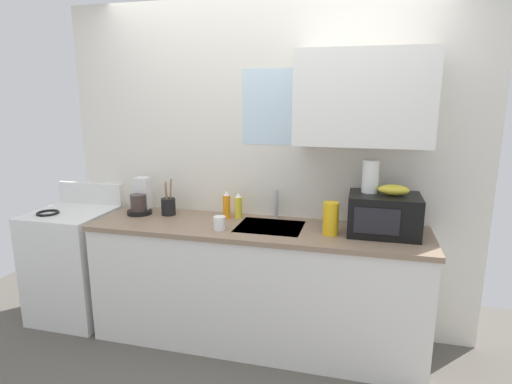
{
  "coord_description": "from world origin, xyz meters",
  "views": [
    {
      "loc": [
        0.71,
        -2.75,
        1.8
      ],
      "look_at": [
        0.0,
        0.0,
        1.15
      ],
      "focal_mm": 29.35,
      "sensor_mm": 36.0,
      "label": 1
    }
  ],
  "objects_px": {
    "stove_range": "(75,263)",
    "coffee_maker": "(141,200)",
    "banana_bunch": "(394,190)",
    "cereal_canister": "(331,219)",
    "mug_white": "(220,223)",
    "paper_towel_roll": "(370,176)",
    "microwave": "(384,215)",
    "dish_soap_bottle_yellow": "(238,206)",
    "utensil_crock": "(168,206)",
    "dish_soap_bottle_orange": "(227,205)"
  },
  "relations": [
    {
      "from": "coffee_maker",
      "to": "utensil_crock",
      "type": "bearing_deg",
      "value": 2.86
    },
    {
      "from": "stove_range",
      "to": "mug_white",
      "type": "height_order",
      "value": "stove_range"
    },
    {
      "from": "microwave",
      "to": "stove_range",
      "type": "bearing_deg",
      "value": -178.93
    },
    {
      "from": "microwave",
      "to": "dish_soap_bottle_yellow",
      "type": "distance_m",
      "value": 1.06
    },
    {
      "from": "banana_bunch",
      "to": "mug_white",
      "type": "distance_m",
      "value": 1.18
    },
    {
      "from": "banana_bunch",
      "to": "coffee_maker",
      "type": "distance_m",
      "value": 1.89
    },
    {
      "from": "dish_soap_bottle_yellow",
      "to": "cereal_canister",
      "type": "bearing_deg",
      "value": -17.47
    },
    {
      "from": "dish_soap_bottle_yellow",
      "to": "mug_white",
      "type": "distance_m",
      "value": 0.32
    },
    {
      "from": "coffee_maker",
      "to": "utensil_crock",
      "type": "xyz_separation_m",
      "value": [
        0.23,
        0.01,
        -0.03
      ]
    },
    {
      "from": "paper_towel_roll",
      "to": "dish_soap_bottle_yellow",
      "type": "bearing_deg",
      "value": 175.59
    },
    {
      "from": "banana_bunch",
      "to": "paper_towel_roll",
      "type": "distance_m",
      "value": 0.18
    },
    {
      "from": "paper_towel_roll",
      "to": "coffee_maker",
      "type": "relative_size",
      "value": 0.79
    },
    {
      "from": "coffee_maker",
      "to": "dish_soap_bottle_yellow",
      "type": "height_order",
      "value": "coffee_maker"
    },
    {
      "from": "banana_bunch",
      "to": "utensil_crock",
      "type": "relative_size",
      "value": 0.7
    },
    {
      "from": "paper_towel_roll",
      "to": "mug_white",
      "type": "xyz_separation_m",
      "value": [
        -0.99,
        -0.24,
        -0.33
      ]
    },
    {
      "from": "microwave",
      "to": "utensil_crock",
      "type": "height_order",
      "value": "utensil_crock"
    },
    {
      "from": "banana_bunch",
      "to": "utensil_crock",
      "type": "bearing_deg",
      "value": 177.58
    },
    {
      "from": "dish_soap_bottle_orange",
      "to": "banana_bunch",
      "type": "bearing_deg",
      "value": -4.6
    },
    {
      "from": "stove_range",
      "to": "cereal_canister",
      "type": "relative_size",
      "value": 4.9
    },
    {
      "from": "microwave",
      "to": "utensil_crock",
      "type": "xyz_separation_m",
      "value": [
        -1.6,
        0.07,
        -0.06
      ]
    },
    {
      "from": "microwave",
      "to": "banana_bunch",
      "type": "bearing_deg",
      "value": 1.77
    },
    {
      "from": "stove_range",
      "to": "dish_soap_bottle_orange",
      "type": "height_order",
      "value": "dish_soap_bottle_orange"
    },
    {
      "from": "coffee_maker",
      "to": "dish_soap_bottle_yellow",
      "type": "xyz_separation_m",
      "value": [
        0.78,
        0.06,
        -0.01
      ]
    },
    {
      "from": "coffee_maker",
      "to": "cereal_canister",
      "type": "bearing_deg",
      "value": -6.06
    },
    {
      "from": "microwave",
      "to": "cereal_canister",
      "type": "xyz_separation_m",
      "value": [
        -0.34,
        -0.1,
        -0.02
      ]
    },
    {
      "from": "stove_range",
      "to": "coffee_maker",
      "type": "bearing_deg",
      "value": 10.24
    },
    {
      "from": "stove_range",
      "to": "dish_soap_bottle_orange",
      "type": "distance_m",
      "value": 1.4
    },
    {
      "from": "utensil_crock",
      "to": "microwave",
      "type": "bearing_deg",
      "value": -2.55
    },
    {
      "from": "banana_bunch",
      "to": "dish_soap_bottle_yellow",
      "type": "xyz_separation_m",
      "value": [
        -1.1,
        0.12,
        -0.21
      ]
    },
    {
      "from": "stove_range",
      "to": "dish_soap_bottle_yellow",
      "type": "xyz_separation_m",
      "value": [
        1.36,
        0.17,
        0.53
      ]
    },
    {
      "from": "coffee_maker",
      "to": "dish_soap_bottle_orange",
      "type": "relative_size",
      "value": 1.32
    },
    {
      "from": "dish_soap_bottle_orange",
      "to": "utensil_crock",
      "type": "bearing_deg",
      "value": -176.9
    },
    {
      "from": "stove_range",
      "to": "coffee_maker",
      "type": "xyz_separation_m",
      "value": [
        0.58,
        0.1,
        0.55
      ]
    },
    {
      "from": "banana_bunch",
      "to": "dish_soap_bottle_yellow",
      "type": "relative_size",
      "value": 1.02
    },
    {
      "from": "stove_range",
      "to": "mug_white",
      "type": "xyz_separation_m",
      "value": [
        1.32,
        -0.14,
        0.49
      ]
    },
    {
      "from": "banana_bunch",
      "to": "cereal_canister",
      "type": "bearing_deg",
      "value": -165.62
    },
    {
      "from": "cereal_canister",
      "to": "mug_white",
      "type": "distance_m",
      "value": 0.76
    },
    {
      "from": "mug_white",
      "to": "cereal_canister",
      "type": "bearing_deg",
      "value": 6.85
    },
    {
      "from": "microwave",
      "to": "coffee_maker",
      "type": "distance_m",
      "value": 1.83
    },
    {
      "from": "stove_range",
      "to": "coffee_maker",
      "type": "distance_m",
      "value": 0.8
    },
    {
      "from": "banana_bunch",
      "to": "dish_soap_bottle_orange",
      "type": "relative_size",
      "value": 0.94
    },
    {
      "from": "mug_white",
      "to": "utensil_crock",
      "type": "xyz_separation_m",
      "value": [
        -0.51,
        0.26,
        0.02
      ]
    },
    {
      "from": "dish_soap_bottle_orange",
      "to": "mug_white",
      "type": "bearing_deg",
      "value": -81.25
    },
    {
      "from": "banana_bunch",
      "to": "paper_towel_roll",
      "type": "relative_size",
      "value": 0.91
    },
    {
      "from": "paper_towel_roll",
      "to": "cereal_canister",
      "type": "height_order",
      "value": "paper_towel_roll"
    },
    {
      "from": "mug_white",
      "to": "dish_soap_bottle_orange",
      "type": "bearing_deg",
      "value": 98.75
    },
    {
      "from": "microwave",
      "to": "mug_white",
      "type": "xyz_separation_m",
      "value": [
        -1.09,
        -0.19,
        -0.09
      ]
    },
    {
      "from": "dish_soap_bottle_orange",
      "to": "utensil_crock",
      "type": "xyz_separation_m",
      "value": [
        -0.47,
        -0.03,
        -0.03
      ]
    },
    {
      "from": "stove_range",
      "to": "banana_bunch",
      "type": "xyz_separation_m",
      "value": [
        2.46,
        0.05,
        0.75
      ]
    },
    {
      "from": "stove_range",
      "to": "utensil_crock",
      "type": "distance_m",
      "value": 0.97
    }
  ]
}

